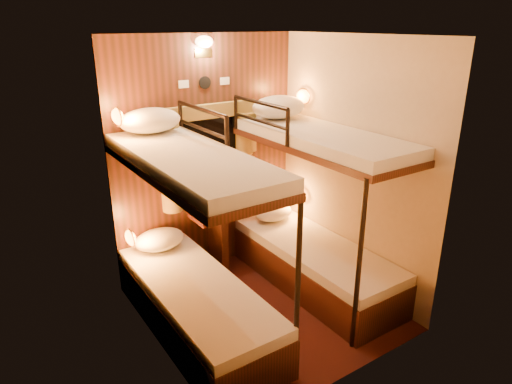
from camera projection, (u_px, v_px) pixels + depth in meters
floor at (264, 308)px, 4.23m from camera, size 2.10×2.10×0.00m
ceiling at (266, 35)px, 3.39m from camera, size 2.10×2.10×0.00m
wall_back at (206, 158)px, 4.63m from camera, size 2.40×0.00×2.40m
wall_front at (356, 232)px, 2.99m from camera, size 2.40×0.00×2.40m
wall_left at (152, 213)px, 3.29m from camera, size 0.00×2.40×2.40m
wall_right at (351, 167)px, 4.33m from camera, size 0.00×2.40×2.40m
back_panel at (207, 158)px, 4.61m from camera, size 2.00×0.03×2.40m
bunk_left at (195, 272)px, 3.75m from camera, size 0.72×1.90×1.82m
bunk_right at (315, 234)px, 4.43m from camera, size 0.72×1.90×1.82m
window at (208, 160)px, 4.60m from camera, size 1.00×0.12×0.79m
curtains at (210, 153)px, 4.54m from camera, size 1.10×0.22×1.00m
back_fixtures at (204, 50)px, 4.22m from camera, size 0.54×0.09×0.48m
reading_lamps at (223, 162)px, 4.34m from camera, size 2.00×0.20×1.25m
table at (218, 234)px, 4.75m from camera, size 0.50×0.34×0.66m
bottle_left at (203, 207)px, 4.57m from camera, size 0.07×0.07×0.24m
bottle_right at (223, 205)px, 4.62m from camera, size 0.07×0.07×0.23m
sachet_a at (223, 212)px, 4.70m from camera, size 0.07×0.06×0.01m
sachet_b at (233, 210)px, 4.74m from camera, size 0.08×0.07×0.00m
pillow_lower_left at (160, 239)px, 4.33m from camera, size 0.48×0.34×0.19m
pillow_lower_right at (273, 212)px, 4.98m from camera, size 0.44×0.31×0.17m
pillow_upper_left at (150, 120)px, 3.93m from camera, size 0.54×0.39×0.21m
pillow_upper_right at (279, 107)px, 4.52m from camera, size 0.57×0.41×0.22m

